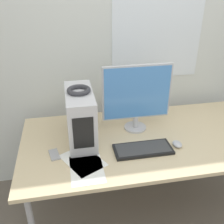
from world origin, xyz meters
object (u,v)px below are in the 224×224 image
at_px(keyboard, 143,149).
at_px(mouse, 177,144).
at_px(headphones, 79,90).
at_px(cell_phone, 54,155).
at_px(pc_tower, 80,116).
at_px(monitor_main, 137,95).

bearing_deg(keyboard, mouse, 1.63).
height_order(headphones, cell_phone, headphones).
height_order(pc_tower, cell_phone, pc_tower).
relative_size(pc_tower, keyboard, 1.14).
bearing_deg(monitor_main, headphones, -171.10).
relative_size(headphones, cell_phone, 1.23).
bearing_deg(mouse, monitor_main, 128.00).
relative_size(pc_tower, headphones, 2.82).
xyz_separation_m(headphones, mouse, (0.67, -0.23, -0.38)).
relative_size(pc_tower, mouse, 5.28).
bearing_deg(cell_phone, pc_tower, 29.09).
xyz_separation_m(monitor_main, mouse, (0.23, -0.30, -0.27)).
relative_size(pc_tower, cell_phone, 3.47).
height_order(monitor_main, cell_phone, monitor_main).
distance_m(mouse, cell_phone, 0.87).
distance_m(headphones, monitor_main, 0.46).
distance_m(pc_tower, keyboard, 0.51).
bearing_deg(monitor_main, cell_phone, -159.21).
bearing_deg(pc_tower, cell_phone, -139.52).
bearing_deg(pc_tower, monitor_main, 9.00).
bearing_deg(mouse, pc_tower, 161.21).
height_order(keyboard, mouse, mouse).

